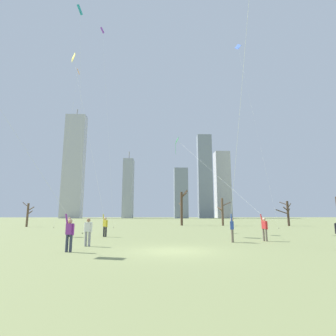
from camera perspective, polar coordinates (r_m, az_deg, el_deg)
The scene contains 20 objects.
ground_plane at distance 14.07m, azimuth 1.17°, elevation -17.48°, with size 400.00×400.00×0.00m, color #848E56.
kite_flyer_far_back_white at distance 15.20m, azimuth -24.69°, elevation -4.92°, with size 6.59×1.79×9.91m.
kite_flyer_midfield_right_red at distance 17.33m, azimuth 14.23°, elevation -5.12°, with size 1.52×11.15×16.83m.
kite_flyer_foreground_left_yellow at distance 25.12m, azimuth -15.37°, elevation -1.34°, with size 6.01×6.00×20.43m.
kite_flyer_midfield_center_green at distance 20.92m, azimuth 17.31°, elevation -9.32°, with size 5.83×9.06×10.08m.
bystander_far_off_by_trees at distance 16.66m, azimuth -16.87°, elevation -12.79°, with size 0.50×0.26×1.62m.
bystander_strolling_midfield at distance 24.23m, azimuth -20.56°, elevation -11.61°, with size 0.30×0.49×1.62m.
distant_kite_low_near_trees_blue at distance 47.21m, azimuth 15.42°, elevation 21.66°, with size 4.04×2.76×29.32m.
distant_kite_high_overhead_purple at distance 40.44m, azimuth -13.69°, elevation 22.65°, with size 1.60×7.75×27.09m.
distant_kite_drifting_right_teal at distance 29.98m, azimuth -18.43°, elevation 26.60°, with size 0.41×5.09×21.81m.
distant_kite_drifting_left_orange at distance 40.06m, azimuth -19.39°, elevation 15.39°, with size 4.20×6.57×21.63m.
bare_tree_center at distance 47.27m, azimuth 11.69°, elevation -9.05°, with size 2.88×2.43×4.69m.
bare_tree_right_of_center at distance 49.63m, azimuth 24.32°, elevation -8.71°, with size 2.17×2.27×4.15m.
bare_tree_left_of_center at distance 47.47m, azimuth 3.01°, elevation -8.29°, with size 1.79×3.15×6.30m.
bare_tree_leftmost at distance 47.29m, azimuth -27.98°, elevation -8.70°, with size 2.32×1.99×3.84m.
skyline_tall_tower at distance 167.83m, azimuth 11.66°, elevation -3.50°, with size 9.08×8.33×40.96m.
skyline_mid_tower_right at distance 156.86m, azimuth 7.93°, elevation -1.66°, with size 8.31×5.50×49.11m.
skyline_short_annex at distance 149.77m, azimuth 2.79°, elevation -5.41°, with size 7.62×6.90×28.02m.
skyline_wide_slab at distance 161.80m, azimuth -19.63°, elevation 0.56°, with size 11.43×6.25×64.23m.
skyline_mid_tower_left at distance 171.81m, azimuth -8.56°, elevation -4.33°, with size 6.43×10.46×42.79m.
Camera 1 is at (-0.91, -13.92, 1.81)m, focal length 28.27 mm.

